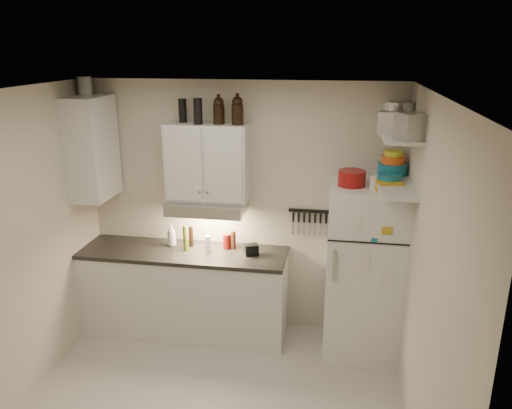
# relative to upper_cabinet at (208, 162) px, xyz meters

# --- Properties ---
(ceiling) EXTENTS (3.20, 3.00, 0.02)m
(ceiling) POSITION_rel_upper_cabinet_xyz_m (0.30, -1.33, 0.78)
(ceiling) COLOR white
(ceiling) RESTS_ON ground
(back_wall) EXTENTS (3.20, 0.02, 2.60)m
(back_wall) POSITION_rel_upper_cabinet_xyz_m (0.30, 0.18, -0.53)
(back_wall) COLOR beige
(back_wall) RESTS_ON ground
(left_wall) EXTENTS (0.02, 3.00, 2.60)m
(left_wall) POSITION_rel_upper_cabinet_xyz_m (-1.31, -1.33, -0.53)
(left_wall) COLOR beige
(left_wall) RESTS_ON ground
(right_wall) EXTENTS (0.02, 3.00, 2.60)m
(right_wall) POSITION_rel_upper_cabinet_xyz_m (1.91, -1.33, -0.53)
(right_wall) COLOR beige
(right_wall) RESTS_ON ground
(base_cabinet) EXTENTS (2.10, 0.60, 0.88)m
(base_cabinet) POSITION_rel_upper_cabinet_xyz_m (-0.25, -0.14, -1.39)
(base_cabinet) COLOR silver
(base_cabinet) RESTS_ON floor
(countertop) EXTENTS (2.10, 0.62, 0.04)m
(countertop) POSITION_rel_upper_cabinet_xyz_m (-0.25, -0.14, -0.93)
(countertop) COLOR black
(countertop) RESTS_ON base_cabinet
(upper_cabinet) EXTENTS (0.80, 0.33, 0.75)m
(upper_cabinet) POSITION_rel_upper_cabinet_xyz_m (0.00, 0.00, 0.00)
(upper_cabinet) COLOR silver
(upper_cabinet) RESTS_ON back_wall
(side_cabinet) EXTENTS (0.33, 0.55, 1.00)m
(side_cabinet) POSITION_rel_upper_cabinet_xyz_m (-1.14, -0.14, 0.12)
(side_cabinet) COLOR silver
(side_cabinet) RESTS_ON left_wall
(range_hood) EXTENTS (0.76, 0.46, 0.12)m
(range_hood) POSITION_rel_upper_cabinet_xyz_m (0.00, -0.06, -0.44)
(range_hood) COLOR silver
(range_hood) RESTS_ON back_wall
(fridge) EXTENTS (0.70, 0.68, 1.70)m
(fridge) POSITION_rel_upper_cabinet_xyz_m (1.55, -0.18, -0.98)
(fridge) COLOR white
(fridge) RESTS_ON floor
(shelf_hi) EXTENTS (0.30, 0.95, 0.03)m
(shelf_hi) POSITION_rel_upper_cabinet_xyz_m (1.75, -0.31, 0.38)
(shelf_hi) COLOR silver
(shelf_hi) RESTS_ON right_wall
(shelf_lo) EXTENTS (0.30, 0.95, 0.03)m
(shelf_lo) POSITION_rel_upper_cabinet_xyz_m (1.75, -0.31, -0.07)
(shelf_lo) COLOR silver
(shelf_lo) RESTS_ON right_wall
(knife_strip) EXTENTS (0.42, 0.02, 0.03)m
(knife_strip) POSITION_rel_upper_cabinet_xyz_m (1.00, 0.15, -0.51)
(knife_strip) COLOR black
(knife_strip) RESTS_ON back_wall
(dutch_oven) EXTENTS (0.32, 0.32, 0.14)m
(dutch_oven) POSITION_rel_upper_cabinet_xyz_m (1.39, -0.21, -0.05)
(dutch_oven) COLOR maroon
(dutch_oven) RESTS_ON fridge
(book_stack) EXTENTS (0.26, 0.30, 0.09)m
(book_stack) POSITION_rel_upper_cabinet_xyz_m (1.70, -0.31, -0.08)
(book_stack) COLOR gold
(book_stack) RESTS_ON fridge
(spice_jar) EXTENTS (0.09, 0.09, 0.11)m
(spice_jar) POSITION_rel_upper_cabinet_xyz_m (1.58, -0.27, -0.07)
(spice_jar) COLOR silver
(spice_jar) RESTS_ON fridge
(stock_pot) EXTENTS (0.35, 0.35, 0.22)m
(stock_pot) POSITION_rel_upper_cabinet_xyz_m (1.77, 0.01, 0.50)
(stock_pot) COLOR silver
(stock_pot) RESTS_ON shelf_hi
(tin_a) EXTENTS (0.23, 0.22, 0.18)m
(tin_a) POSITION_rel_upper_cabinet_xyz_m (1.67, -0.42, 0.48)
(tin_a) COLOR #AAAAAD
(tin_a) RESTS_ON shelf_hi
(tin_b) EXTENTS (0.27, 0.27, 0.21)m
(tin_b) POSITION_rel_upper_cabinet_xyz_m (1.80, -0.67, 0.49)
(tin_b) COLOR #AAAAAD
(tin_b) RESTS_ON shelf_hi
(bowl_teal) EXTENTS (0.27, 0.27, 0.11)m
(bowl_teal) POSITION_rel_upper_cabinet_xyz_m (1.75, -0.03, 0.00)
(bowl_teal) COLOR #176B83
(bowl_teal) RESTS_ON shelf_lo
(bowl_orange) EXTENTS (0.21, 0.21, 0.06)m
(bowl_orange) POSITION_rel_upper_cabinet_xyz_m (1.76, -0.02, 0.09)
(bowl_orange) COLOR #EF5516
(bowl_orange) RESTS_ON bowl_teal
(bowl_yellow) EXTENTS (0.17, 0.17, 0.05)m
(bowl_yellow) POSITION_rel_upper_cabinet_xyz_m (1.76, -0.02, 0.15)
(bowl_yellow) COLOR gold
(bowl_yellow) RESTS_ON bowl_orange
(plates) EXTENTS (0.27, 0.27, 0.05)m
(plates) POSITION_rel_upper_cabinet_xyz_m (1.71, -0.25, -0.02)
(plates) COLOR #176B83
(plates) RESTS_ON shelf_lo
(growler_a) EXTENTS (0.12, 0.12, 0.26)m
(growler_a) POSITION_rel_upper_cabinet_xyz_m (0.13, -0.02, 0.50)
(growler_a) COLOR black
(growler_a) RESTS_ON upper_cabinet
(growler_b) EXTENTS (0.13, 0.13, 0.27)m
(growler_b) POSITION_rel_upper_cabinet_xyz_m (0.31, -0.03, 0.51)
(growler_b) COLOR black
(growler_b) RESTS_ON upper_cabinet
(thermos_a) EXTENTS (0.11, 0.11, 0.24)m
(thermos_a) POSITION_rel_upper_cabinet_xyz_m (-0.06, -0.07, 0.50)
(thermos_a) COLOR black
(thermos_a) RESTS_ON upper_cabinet
(thermos_b) EXTENTS (0.10, 0.10, 0.23)m
(thermos_b) POSITION_rel_upper_cabinet_xyz_m (-0.24, 0.03, 0.49)
(thermos_b) COLOR black
(thermos_b) RESTS_ON upper_cabinet
(side_jar) EXTENTS (0.13, 0.13, 0.18)m
(side_jar) POSITION_rel_upper_cabinet_xyz_m (-1.20, -0.02, 0.71)
(side_jar) COLOR silver
(side_jar) RESTS_ON side_cabinet
(soap_bottle) EXTENTS (0.12, 0.12, 0.27)m
(soap_bottle) POSITION_rel_upper_cabinet_xyz_m (-0.41, -0.02, -0.77)
(soap_bottle) COLOR silver
(soap_bottle) RESTS_ON countertop
(pepper_mill) EXTENTS (0.06, 0.06, 0.19)m
(pepper_mill) POSITION_rel_upper_cabinet_xyz_m (0.24, 0.01, -0.81)
(pepper_mill) COLOR brown
(pepper_mill) RESTS_ON countertop
(oil_bottle) EXTENTS (0.06, 0.06, 0.27)m
(oil_bottle) POSITION_rel_upper_cabinet_xyz_m (-0.22, -0.12, -0.77)
(oil_bottle) COLOR #595D17
(oil_bottle) RESTS_ON countertop
(vinegar_bottle) EXTENTS (0.05, 0.05, 0.22)m
(vinegar_bottle) POSITION_rel_upper_cabinet_xyz_m (-0.20, -0.00, -0.80)
(vinegar_bottle) COLOR black
(vinegar_bottle) RESTS_ON countertop
(clear_bottle) EXTENTS (0.07, 0.07, 0.18)m
(clear_bottle) POSITION_rel_upper_cabinet_xyz_m (0.01, -0.13, -0.82)
(clear_bottle) COLOR silver
(clear_bottle) RESTS_ON countertop
(red_jar) EXTENTS (0.09, 0.09, 0.15)m
(red_jar) POSITION_rel_upper_cabinet_xyz_m (0.18, -0.00, -0.83)
(red_jar) COLOR maroon
(red_jar) RESTS_ON countertop
(caddy) EXTENTS (0.15, 0.13, 0.11)m
(caddy) POSITION_rel_upper_cabinet_xyz_m (0.46, -0.12, -0.85)
(caddy) COLOR black
(caddy) RESTS_ON countertop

